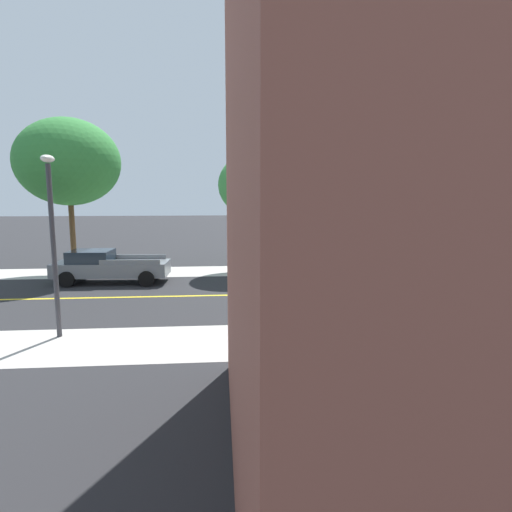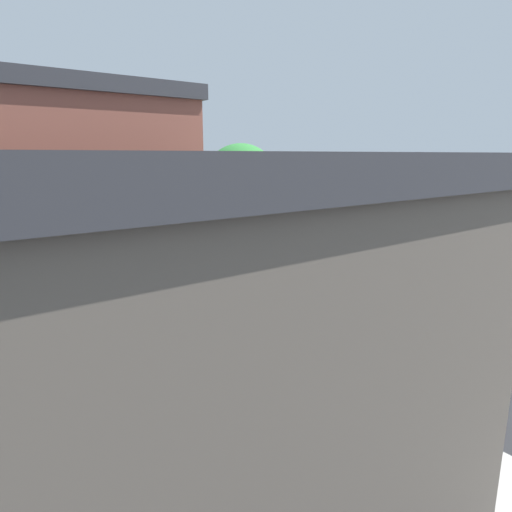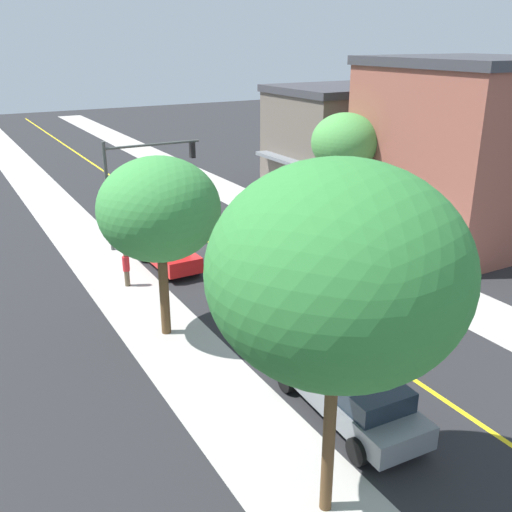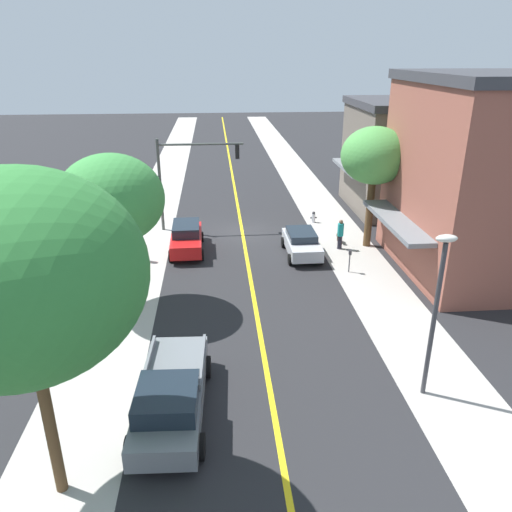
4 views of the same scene
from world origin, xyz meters
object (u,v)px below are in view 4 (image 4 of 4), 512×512
Objects in this scene: street_tree_left_far at (20,276)px; red_sedan_right_curb at (186,237)px; small_dog at (339,236)px; silver_sedan_left_curb at (302,243)px; fire_hydrant at (313,217)px; street_tree_left_near at (111,199)px; pedestrian_red_shirt at (139,246)px; traffic_light_mast at (187,168)px; street_tree_right_corner at (374,156)px; grey_pickup_truck at (171,395)px; street_lamp at (437,299)px; pedestrian_teal_shirt at (340,234)px; parking_meter at (350,257)px.

red_sedan_right_curb is (-2.64, -17.40, -5.57)m from street_tree_left_far.
silver_sedan_left_curb is at bearing -56.27° from small_dog.
fire_hydrant is 0.19× the size of silver_sedan_left_curb.
street_tree_left_near reaches higher than small_dog.
pedestrian_red_shirt is at bearing -89.99° from silver_sedan_left_curb.
traffic_light_mast is (8.58, 0.65, 3.73)m from fire_hydrant.
street_tree_right_corner reaches higher than grey_pickup_truck.
pedestrian_teal_shirt is at bearing -91.55° from street_lamp.
street_tree_left_near is 0.99× the size of street_tree_right_corner.
street_tree_left_near is at bearing -23.33° from red_sedan_right_curb.
pedestrian_teal_shirt reaches higher than pedestrian_red_shirt.
silver_sedan_left_curb is (1.86, 5.87, 0.37)m from fire_hydrant.
pedestrian_red_shirt is (-0.03, -16.11, -5.51)m from street_tree_left_far.
silver_sedan_left_curb is (-9.38, -16.19, -5.66)m from street_tree_left_far.
fire_hydrant is at bearing 161.96° from silver_sedan_left_curb.
fire_hydrant is at bearing -87.98° from parking_meter.
street_tree_left_near is 3.88× the size of pedestrian_teal_shirt.
parking_meter is at bearing -130.45° from street_tree_left_far.
street_lamp is 1.00× the size of grey_pickup_truck.
street_tree_left_far reaches higher than grey_pickup_truck.
street_tree_left_near is 11.75m from silver_sedan_left_curb.
red_sedan_right_curb reaches higher than fire_hydrant.
pedestrian_teal_shirt reaches higher than parking_meter.
street_lamp reaches higher than fire_hydrant.
silver_sedan_left_curb is at bearing -37.81° from traffic_light_mast.
small_dog is (-0.59, -14.80, -3.27)m from street_lamp.
grey_pickup_truck is at bearing -0.40° from red_sedan_right_curb.
street_tree_right_corner reaches higher than parking_meter.
red_sedan_right_curb is at bearing -0.25° from street_tree_right_corner.
street_tree_left_near is 10.83m from street_tree_left_far.
street_tree_right_corner reaches higher than silver_sedan_left_curb.
parking_meter is (-11.61, -2.77, -4.30)m from street_tree_left_near.
street_tree_left_far is 1.94× the size of red_sedan_right_curb.
parking_meter is (-11.53, -13.52, -5.57)m from street_tree_left_far.
red_sedan_right_curb is 9.22m from pedestrian_teal_shirt.
traffic_light_mast is 9.15m from silver_sedan_left_curb.
street_tree_right_corner is 18.85m from grey_pickup_truck.
street_lamp is 1.42× the size of silver_sedan_left_curb.
traffic_light_mast reaches higher than street_lamp.
pedestrian_teal_shirt reaches higher than grey_pickup_truck.
grey_pickup_truck is 16.91m from pedestrian_teal_shirt.
small_dog is at bearing -96.89° from parking_meter.
street_tree_left_far is 4.83× the size of pedestrian_teal_shirt.
street_lamp is 3.21× the size of pedestrian_teal_shirt.
street_tree_right_corner is 1.22× the size of grey_pickup_truck.
fire_hydrant is 0.46× the size of pedestrian_red_shirt.
grey_pickup_truck is at bearing 109.66° from street_tree_left_near.
parking_meter is 1.53× the size of small_dog.
grey_pickup_truck is (6.56, 13.55, 0.12)m from silver_sedan_left_curb.
traffic_light_mast is at bearing -64.15° from street_lamp.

